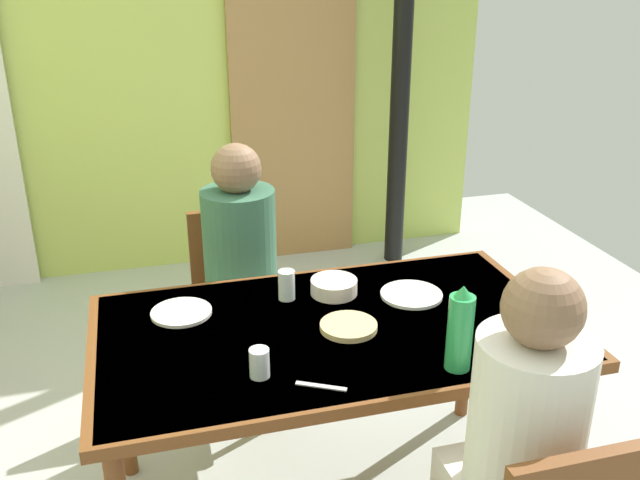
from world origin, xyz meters
The scene contains 16 objects.
wall_back centered at (0.00, 2.24, 1.38)m, with size 4.22×0.10×2.77m, color #BAD05F.
door_wooden centered at (0.86, 2.16, 1.00)m, with size 0.80×0.05×2.00m, color #9F7444.
stove_pipe_column centered at (1.47, 1.89, 1.38)m, with size 0.12×0.12×2.77m, color black.
dining_table centered at (0.44, -0.15, 0.68)m, with size 1.57×0.88×0.75m.
chair_far_diner centered at (0.24, 0.64, 0.50)m, with size 0.40×0.40×0.87m.
person_near_diner centered at (0.76, -0.81, 0.78)m, with size 0.30×0.37×0.77m.
person_far_diner centered at (0.24, 0.50, 0.78)m, with size 0.30×0.37×0.77m.
water_bottle_green_near centered at (0.73, -0.49, 0.88)m, with size 0.08×0.08×0.27m.
serving_bowl_center centered at (0.51, 0.07, 0.78)m, with size 0.17×0.17×0.06m, color silver.
dinner_plate_near_left centered at (-0.03, 0.06, 0.76)m, with size 0.21×0.21×0.01m, color white.
dinner_plate_near_right centered at (0.78, -0.02, 0.76)m, with size 0.22×0.22×0.01m, color white.
drinking_glass_by_near_diner centered at (0.15, -0.38, 0.80)m, with size 0.06×0.06×0.09m, color silver.
drinking_glass_by_far_diner centered at (0.34, 0.08, 0.81)m, with size 0.06×0.06×0.11m, color silver.
bread_plate_sliced centered at (0.49, -0.19, 0.76)m, with size 0.19×0.19×0.02m, color #DBB77A.
cutlery_knife_near centered at (1.11, -0.33, 0.76)m, with size 0.15×0.02×0.00m, color silver.
cutlery_fork_near centered at (0.31, -0.48, 0.76)m, with size 0.15×0.02×0.00m, color silver.
Camera 1 is at (-0.13, -2.09, 1.90)m, focal length 38.97 mm.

